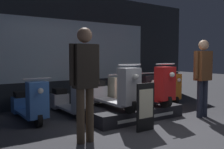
% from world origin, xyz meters
% --- Properties ---
extents(ground_plane, '(30.00, 30.00, 0.00)m').
position_xyz_m(ground_plane, '(0.00, 0.00, 0.00)').
color(ground_plane, '#38383D').
extents(shop_wall_back, '(8.60, 0.09, 3.20)m').
position_xyz_m(shop_wall_back, '(0.00, 3.59, 1.60)').
color(shop_wall_back, '#23282D').
rests_on(shop_wall_back, ground_plane).
extents(display_platform, '(2.17, 1.22, 0.26)m').
position_xyz_m(display_platform, '(0.22, 1.42, 0.13)').
color(display_platform, black).
rests_on(display_platform, ground_plane).
extents(scooter_display_left, '(0.54, 1.67, 0.96)m').
position_xyz_m(scooter_display_left, '(-0.27, 1.36, 0.63)').
color(scooter_display_left, black).
rests_on(scooter_display_left, display_platform).
extents(scooter_display_right, '(0.54, 1.67, 0.96)m').
position_xyz_m(scooter_display_right, '(0.71, 1.36, 0.63)').
color(scooter_display_right, black).
rests_on(scooter_display_right, display_platform).
extents(scooter_backrow_0, '(0.54, 1.67, 0.96)m').
position_xyz_m(scooter_backrow_0, '(-1.75, 2.36, 0.37)').
color(scooter_backrow_0, black).
rests_on(scooter_backrow_0, ground_plane).
extents(scooter_backrow_1, '(0.54, 1.67, 0.96)m').
position_xyz_m(scooter_backrow_1, '(-0.78, 2.36, 0.37)').
color(scooter_backrow_1, black).
rests_on(scooter_backrow_1, ground_plane).
extents(scooter_backrow_2, '(0.54, 1.67, 0.96)m').
position_xyz_m(scooter_backrow_2, '(0.18, 2.36, 0.37)').
color(scooter_backrow_2, black).
rests_on(scooter_backrow_2, ground_plane).
extents(scooter_backrow_3, '(0.54, 1.67, 0.96)m').
position_xyz_m(scooter_backrow_3, '(1.14, 2.36, 0.37)').
color(scooter_backrow_3, black).
rests_on(scooter_backrow_3, ground_plane).
extents(scooter_backrow_4, '(0.54, 1.67, 0.96)m').
position_xyz_m(scooter_backrow_4, '(2.10, 2.36, 0.37)').
color(scooter_backrow_4, black).
rests_on(scooter_backrow_4, ground_plane).
extents(person_left_browsing, '(0.53, 0.24, 1.82)m').
position_xyz_m(person_left_browsing, '(-1.40, 0.51, 1.06)').
color(person_left_browsing, '#473828').
rests_on(person_left_browsing, ground_plane).
extents(person_right_browsing, '(0.55, 0.23, 1.74)m').
position_xyz_m(person_right_browsing, '(1.60, 0.51, 1.02)').
color(person_right_browsing, '#232838').
rests_on(person_right_browsing, ground_plane).
extents(price_sign_board, '(0.40, 0.04, 0.89)m').
position_xyz_m(price_sign_board, '(-0.19, 0.43, 0.45)').
color(price_sign_board, black).
rests_on(price_sign_board, ground_plane).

